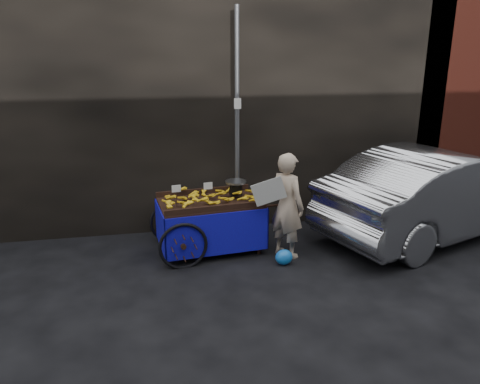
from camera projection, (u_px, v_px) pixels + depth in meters
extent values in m
plane|color=black|center=(234.00, 263.00, 7.53)|extent=(80.00, 80.00, 0.00)
cube|color=black|center=(159.00, 92.00, 9.04)|extent=(11.00, 2.00, 5.00)
cube|color=#591E14|center=(459.00, 87.00, 10.23)|extent=(3.00, 2.00, 5.00)
cylinder|color=slate|center=(237.00, 126.00, 8.21)|extent=(0.08, 0.08, 4.00)
cube|color=white|center=(238.00, 104.00, 8.05)|extent=(0.12, 0.02, 0.18)
cube|color=black|center=(210.00, 203.00, 7.81)|extent=(1.77, 1.21, 0.06)
cube|color=black|center=(203.00, 191.00, 8.24)|extent=(1.66, 0.22, 0.10)
cube|color=black|center=(217.00, 209.00, 7.35)|extent=(1.66, 0.22, 0.10)
cube|color=black|center=(259.00, 231.00, 7.76)|extent=(0.06, 0.06, 0.83)
cube|color=black|center=(244.00, 214.00, 8.52)|extent=(0.06, 0.06, 0.83)
cylinder|color=black|center=(280.00, 205.00, 7.74)|extent=(0.52, 0.10, 0.04)
cylinder|color=black|center=(263.00, 191.00, 8.50)|extent=(0.52, 0.10, 0.04)
torus|color=black|center=(183.00, 246.00, 7.28)|extent=(0.78, 0.14, 0.78)
torus|color=black|center=(172.00, 222.00, 8.30)|extent=(0.78, 0.14, 0.78)
cylinder|color=black|center=(177.00, 233.00, 7.79)|extent=(0.18, 1.16, 0.05)
cube|color=#130895|center=(218.00, 235.00, 7.44)|extent=(1.70, 0.20, 0.71)
cube|color=#130895|center=(203.00, 213.00, 8.40)|extent=(1.70, 0.20, 0.71)
cube|color=#130895|center=(160.00, 229.00, 7.68)|extent=(0.14, 1.08, 0.71)
cube|color=#130895|center=(257.00, 218.00, 8.16)|extent=(0.14, 1.08, 0.71)
cube|color=black|center=(236.00, 190.00, 7.94)|extent=(0.20, 0.16, 0.17)
cylinder|color=silver|center=(236.00, 182.00, 7.90)|extent=(0.39, 0.39, 0.03)
cube|color=white|center=(176.00, 189.00, 7.45)|extent=(0.15, 0.03, 0.11)
cube|color=white|center=(208.00, 186.00, 7.59)|extent=(0.15, 0.03, 0.11)
imported|color=#C8AF94|center=(287.00, 205.00, 7.58)|extent=(0.71, 0.76, 1.75)
cube|color=#BABBB4|center=(269.00, 191.00, 7.30)|extent=(0.58, 0.09, 0.50)
ellipsoid|color=blue|center=(284.00, 257.00, 7.46)|extent=(0.28, 0.22, 0.25)
imported|color=#ABADB2|center=(441.00, 192.00, 8.54)|extent=(5.18, 3.24, 1.61)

